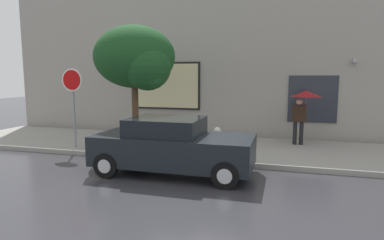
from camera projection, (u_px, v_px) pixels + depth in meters
name	position (u px, v px, depth m)	size (l,w,h in m)	color
ground_plane	(188.00, 174.00, 8.61)	(60.00, 60.00, 0.00)	#333338
sidewalk	(212.00, 148.00, 11.46)	(20.00, 4.00, 0.15)	gray
building_facade	(225.00, 54.00, 13.39)	(20.00, 0.67, 7.00)	#9E998E
parked_car	(172.00, 146.00, 8.62)	(4.16, 1.89, 1.48)	black
fire_hydrant	(217.00, 140.00, 10.30)	(0.30, 0.44, 0.83)	white
pedestrian_with_umbrella	(304.00, 101.00, 11.41)	(1.05, 1.05, 1.93)	black
street_tree	(137.00, 59.00, 10.58)	(2.72, 2.31, 4.07)	#4C3823
stop_sign	(73.00, 92.00, 10.93)	(0.76, 0.10, 2.68)	gray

